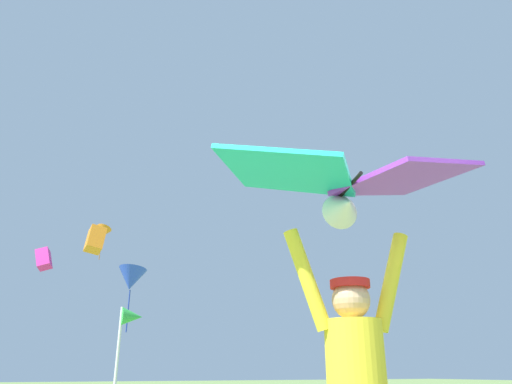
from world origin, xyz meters
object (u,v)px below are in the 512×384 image
object	(u,v)px
distant_kite_magenta_mid_right	(44,259)
distant_kite_blue_high_left	(131,279)
held_stunt_kite	(347,184)
distant_kite_orange_mid_left	(95,240)
marker_flag	(129,327)
distant_kite_orange_high_right	(102,233)

from	to	relation	value
distant_kite_magenta_mid_right	distant_kite_blue_high_left	bearing A→B (deg)	-73.64
held_stunt_kite	distant_kite_magenta_mid_right	distance (m)	30.66
held_stunt_kite	distant_kite_orange_mid_left	distance (m)	22.82
marker_flag	distant_kite_magenta_mid_right	bearing A→B (deg)	91.56
distant_kite_magenta_mid_right	marker_flag	bearing A→B (deg)	-88.44
marker_flag	held_stunt_kite	bearing A→B (deg)	-84.21
held_stunt_kite	distant_kite_blue_high_left	xyz separation A→B (m)	(2.23, 18.64, 2.64)
distant_kite_orange_high_right	marker_flag	world-z (taller)	distant_kite_orange_high_right
distant_kite_blue_high_left	marker_flag	distance (m)	14.89
held_stunt_kite	distant_kite_magenta_mid_right	xyz separation A→B (m)	(-1.14, 30.14, 5.54)
distant_kite_orange_high_right	distant_kite_blue_high_left	bearing A→B (deg)	-90.11
held_stunt_kite	distant_kite_orange_mid_left	world-z (taller)	distant_kite_orange_mid_left
held_stunt_kite	distant_kite_magenta_mid_right	size ratio (longest dim) A/B	1.07
held_stunt_kite	distant_kite_magenta_mid_right	bearing A→B (deg)	92.18
distant_kite_orange_high_right	distant_kite_blue_high_left	size ratio (longest dim) A/B	0.88
held_stunt_kite	distant_kite_blue_high_left	bearing A→B (deg)	83.18
held_stunt_kite	marker_flag	xyz separation A→B (m)	(-0.44, 4.35, -0.56)
held_stunt_kite	distant_kite_blue_high_left	distance (m)	18.96
distant_kite_orange_high_right	held_stunt_kite	bearing A→B (deg)	-94.21
marker_flag	distant_kite_orange_mid_left	bearing A→B (deg)	85.57
distant_kite_magenta_mid_right	distant_kite_blue_high_left	world-z (taller)	distant_kite_magenta_mid_right
distant_kite_blue_high_left	marker_flag	world-z (taller)	distant_kite_blue_high_left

